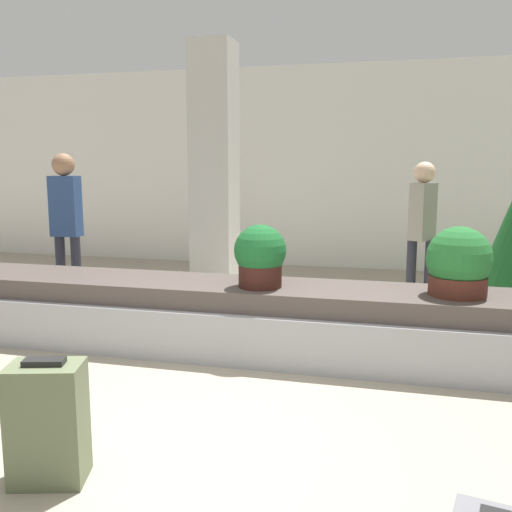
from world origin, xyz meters
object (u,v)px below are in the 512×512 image
object	(u,v)px
suitcase_2	(48,423)
pillar	(214,168)
traveler_0	(66,216)
potted_plant_0	(260,256)
potted_plant_1	(459,264)
traveler_1	(422,222)

from	to	relation	value
suitcase_2	pillar	bearing A→B (deg)	81.56
suitcase_2	traveler_0	bearing A→B (deg)	104.47
suitcase_2	potted_plant_0	distance (m)	2.35
traveler_0	suitcase_2	bearing A→B (deg)	118.04
pillar	suitcase_2	size ratio (longest dim) A/B	4.79
suitcase_2	traveler_0	size ratio (longest dim) A/B	0.38
pillar	suitcase_2	distance (m)	4.90
suitcase_2	potted_plant_1	distance (m)	3.23
suitcase_2	traveler_0	distance (m)	3.82
potted_plant_1	traveler_0	world-z (taller)	traveler_0
potted_plant_0	suitcase_2	bearing A→B (deg)	-105.05
potted_plant_0	traveler_0	bearing A→B (deg)	157.91
pillar	traveler_1	world-z (taller)	pillar
potted_plant_0	potted_plant_1	size ratio (longest dim) A/B	0.97
potted_plant_1	traveler_0	size ratio (longest dim) A/B	0.31
pillar	potted_plant_0	bearing A→B (deg)	-63.65
suitcase_2	traveler_0	xyz separation A→B (m)	(-1.91, 3.22, 0.75)
potted_plant_1	suitcase_2	bearing A→B (deg)	-133.81
pillar	traveler_0	distance (m)	2.01
suitcase_2	potted_plant_1	xyz separation A→B (m)	(2.20, 2.30, 0.55)
potted_plant_1	traveler_0	xyz separation A→B (m)	(-4.11, 0.92, 0.20)
traveler_1	potted_plant_0	bearing A→B (deg)	-4.14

